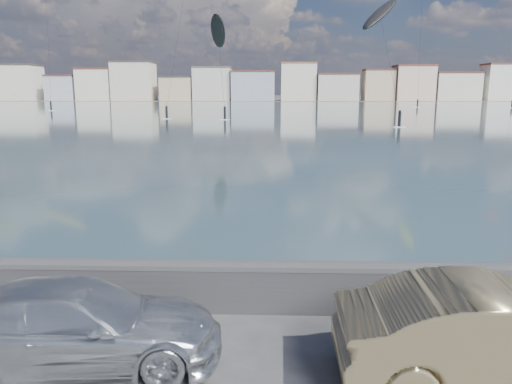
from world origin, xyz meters
TOP-DOWN VIEW (x-y plane):
  - bay_water at (0.00, 91.50)m, footprint 500.00×177.00m
  - far_shore_strip at (0.00, 200.00)m, footprint 500.00×60.00m
  - seawall at (0.00, 2.70)m, footprint 400.00×0.36m
  - far_buildings at (1.31, 186.00)m, footprint 240.79×13.26m
  - car_silver at (-1.78, 0.68)m, footprint 4.80×2.30m
  - car_champagne at (4.78, 0.23)m, footprint 4.88×1.75m
  - kitesurfer_9 at (14.93, 60.05)m, footprint 7.22×12.17m
  - kitesurfer_13 at (-7.64, 78.30)m, footprint 4.31×16.71m

SIDE VIEW (x-z plane):
  - bay_water at x=0.00m, z-range 0.01..0.01m
  - far_shore_strip at x=0.00m, z-range 0.01..0.01m
  - seawall at x=0.00m, z-range 0.04..1.12m
  - car_silver at x=-1.78m, z-range 0.00..1.35m
  - car_champagne at x=4.78m, z-range 0.00..1.60m
  - far_buildings at x=1.31m, z-range -1.27..13.33m
  - kitesurfer_13 at x=-7.64m, z-range 5.18..21.74m
  - kitesurfer_9 at x=14.93m, z-range 5.26..21.95m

